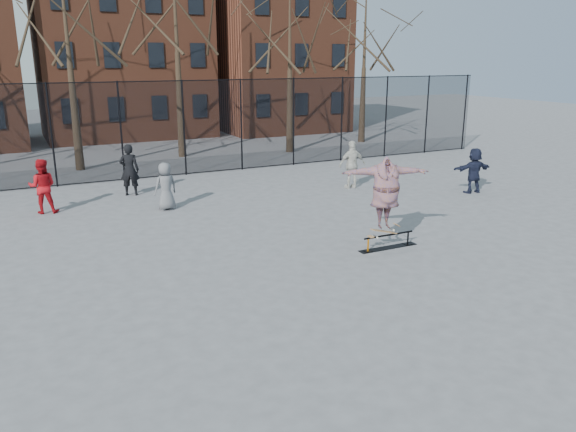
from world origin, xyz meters
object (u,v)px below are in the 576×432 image
skater (385,197)px  bystander_white (352,165)px  bystander_black (129,170)px  skate_rail (388,242)px  bystander_red (42,186)px  skateboard (384,233)px  bystander_extra (166,186)px  bystander_navy (474,170)px

skater → bystander_white: skater is taller
skater → bystander_black: skater is taller
skate_rail → bystander_black: (-4.93, 9.07, 0.80)m
bystander_black → bystander_red: size_ratio=1.07×
skateboard → bystander_extra: size_ratio=0.52×
skater → bystander_red: bearing=152.2°
bystander_black → bystander_red: (-3.01, -1.22, -0.06)m
skater → bystander_white: 7.19m
bystander_navy → skate_rail: bearing=36.2°
bystander_red → bystander_white: size_ratio=0.96×
skater → bystander_navy: size_ratio=1.38×
skateboard → bystander_black: 10.26m
skateboard → skater: size_ratio=0.36×
bystander_white → bystander_extra: bystander_white is taller
skater → bystander_red: 11.06m
skate_rail → bystander_black: bystander_black is taller
skater → bystander_navy: (6.78, 3.78, -0.58)m
skater → bystander_white: size_ratio=1.26×
skateboard → skater: skater is taller
skateboard → bystander_white: bearing=64.1°
skateboard → bystander_red: bystander_red is taller
bystander_red → bystander_navy: bearing=177.2°
skateboard → bystander_black: bearing=117.7°
skater → bystander_black: size_ratio=1.23×
skateboard → bystander_extra: bearing=122.4°
skateboard → bystander_black: size_ratio=0.44×
bystander_red → bystander_black: bearing=-145.1°
skateboard → bystander_black: (-4.77, 9.07, 0.51)m
skate_rail → skater: 1.29m
skate_rail → skateboard: bearing=180.0°
skate_rail → bystander_navy: 7.65m
bystander_red → skateboard: bearing=147.6°
skate_rail → skater: skater is taller
bystander_red → bystander_white: (10.91, -1.40, 0.03)m
skater → bystander_black: bearing=135.2°
bystander_white → bystander_extra: bearing=5.8°
skater → bystander_red: skater is taller
skate_rail → skateboard: (-0.17, 0.00, 0.28)m
skateboard → bystander_navy: 7.77m
bystander_black → bystander_extra: 2.67m
skateboard → skater: (0.00, 0.00, 0.99)m
bystander_navy → bystander_extra: bystander_navy is taller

